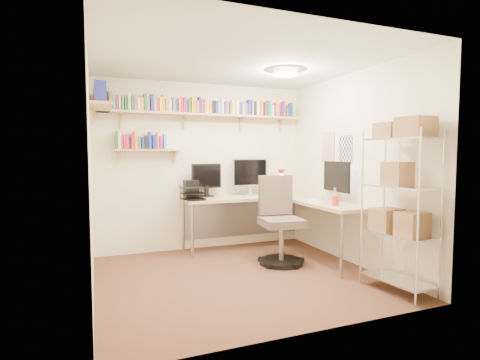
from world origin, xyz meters
The scene contains 6 objects.
ground centered at (0.00, 0.00, 0.00)m, with size 3.20×3.20×0.00m, color #4F2E22.
room_shell centered at (0.00, 0.00, 1.55)m, with size 3.24×3.04×2.52m.
wall_shelves centered at (-0.43, 1.29, 2.03)m, with size 3.12×1.09×0.79m.
corner_desk centered at (0.70, 0.95, 0.79)m, with size 2.13×2.08×1.39m.
office_chair centered at (0.71, 0.34, 0.49)m, with size 0.61×0.62×1.15m.
wire_rack centered at (1.36, -1.06, 1.12)m, with size 0.42×0.76×1.81m.
Camera 1 is at (-1.57, -4.02, 1.44)m, focal length 28.00 mm.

